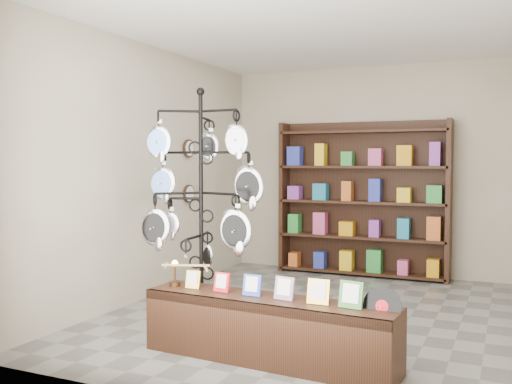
# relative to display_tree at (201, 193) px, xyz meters

# --- Properties ---
(ground) EXTENTS (5.00, 5.00, 0.00)m
(ground) POSITION_rel_display_tree_xyz_m (0.68, 1.14, -1.33)
(ground) COLOR slate
(ground) RESTS_ON ground
(room_envelope) EXTENTS (5.00, 5.00, 5.00)m
(room_envelope) POSITION_rel_display_tree_xyz_m (0.68, 1.14, 0.52)
(room_envelope) COLOR #B6AA93
(room_envelope) RESTS_ON ground
(display_tree) EXTENTS (1.20, 1.17, 2.30)m
(display_tree) POSITION_rel_display_tree_xyz_m (0.00, 0.00, 0.00)
(display_tree) COLOR black
(display_tree) RESTS_ON ground
(front_shelf) EXTENTS (2.16, 0.58, 0.75)m
(front_shelf) POSITION_rel_display_tree_xyz_m (0.84, -0.40, -1.07)
(front_shelf) COLOR black
(front_shelf) RESTS_ON ground
(back_shelving) EXTENTS (2.42, 0.36, 2.20)m
(back_shelving) POSITION_rel_display_tree_xyz_m (0.68, 3.43, -0.30)
(back_shelving) COLOR black
(back_shelving) RESTS_ON ground
(wall_clocks) EXTENTS (0.03, 0.24, 0.84)m
(wall_clocks) POSITION_rel_display_tree_xyz_m (-1.29, 1.94, 0.17)
(wall_clocks) COLOR black
(wall_clocks) RESTS_ON ground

